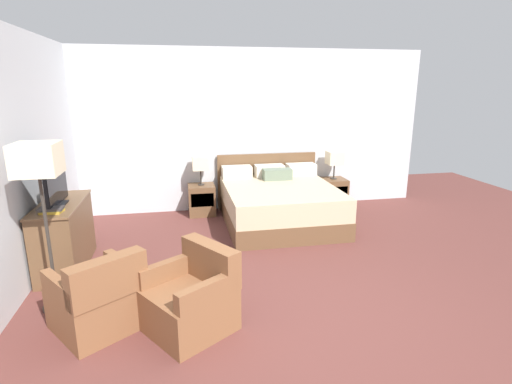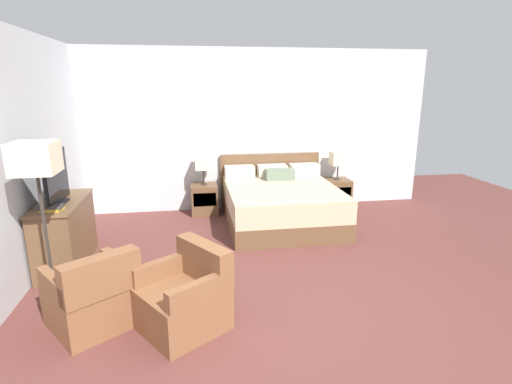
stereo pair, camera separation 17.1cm
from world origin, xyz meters
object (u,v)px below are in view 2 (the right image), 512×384
tv (56,178)px  book_red_cover (52,209)px  armchair_by_window (93,298)px  table_lamp_right (338,159)px  nightstand_left (204,199)px  armchair_companion (185,298)px  table_lamp_left (203,163)px  book_blue_cover (51,207)px  floor_lamp (36,167)px  bed (281,203)px  dresser (65,233)px  nightstand_right (336,193)px

tv → book_red_cover: size_ratio=3.47×
armchair_by_window → table_lamp_right: bearing=42.3°
nightstand_left → armchair_companion: armchair_companion is taller
table_lamp_left → book_blue_cover: (-1.75, -2.16, -0.03)m
nightstand_left → table_lamp_left: table_lamp_left is taller
tv → armchair_by_window: (0.62, -1.35, -0.84)m
armchair_companion → floor_lamp: bearing=155.5°
bed → table_lamp_left: (-1.20, 0.69, 0.57)m
armchair_companion → bed: bearing=60.5°
dresser → table_lamp_left: bearing=45.5°
dresser → armchair_by_window: size_ratio=1.25×
bed → book_blue_cover: bed is taller
table_lamp_left → table_lamp_right: same height
nightstand_right → table_lamp_right: bearing=90.0°
nightstand_right → armchair_by_window: bearing=-137.7°
nightstand_left → table_lamp_left: size_ratio=1.03×
tv → armchair_by_window: tv is taller
book_blue_cover → floor_lamp: 0.82m
table_lamp_left → nightstand_right: bearing=-0.0°
table_lamp_right → dresser: bearing=-156.7°
table_lamp_right → floor_lamp: bearing=-145.7°
table_lamp_left → floor_lamp: bearing=-120.7°
bed → floor_lamp: floor_lamp is taller
nightstand_left → dresser: (-1.76, -1.78, 0.16)m
nightstand_right → book_red_cover: bearing=-152.4°
bed → table_lamp_right: size_ratio=3.86×
bed → nightstand_left: (-1.20, 0.69, -0.07)m
dresser → book_red_cover: (0.01, -0.38, 0.42)m
bed → armchair_by_window: 3.42m
nightstand_left → armchair_by_window: armchair_by_window is taller
book_red_cover → floor_lamp: bearing=-79.0°
dresser → armchair_by_window: dresser is taller
floor_lamp → tv: bearing=98.0°
nightstand_right → table_lamp_right: table_lamp_right is taller
nightstand_right → table_lamp_left: bearing=180.0°
bed → dresser: bearing=-159.7°
bed → armchair_companion: size_ratio=2.05×
nightstand_left → floor_lamp: size_ratio=0.31×
tv → book_red_cover: (0.01, -0.31, -0.28)m
nightstand_left → dresser: dresser is taller
armchair_companion → table_lamp_left: bearing=84.8°
bed → dresser: size_ratio=1.64×
armchair_companion → armchair_by_window: bearing=170.1°
table_lamp_right → book_blue_cover: size_ratio=2.04×
bed → book_red_cover: 3.32m
table_lamp_right → tv: size_ratio=0.67×
nightstand_left → table_lamp_right: size_ratio=1.03×
bed → book_blue_cover: bearing=-153.5°
armchair_by_window → floor_lamp: 1.33m
table_lamp_right → book_blue_cover: bearing=-152.4°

